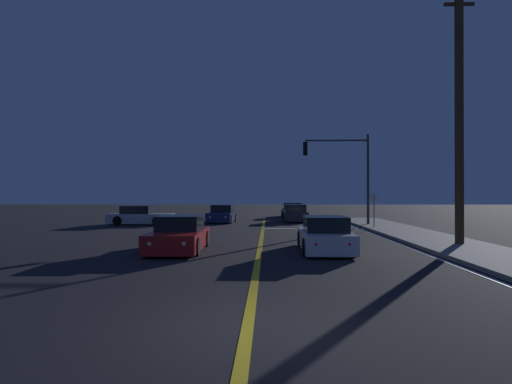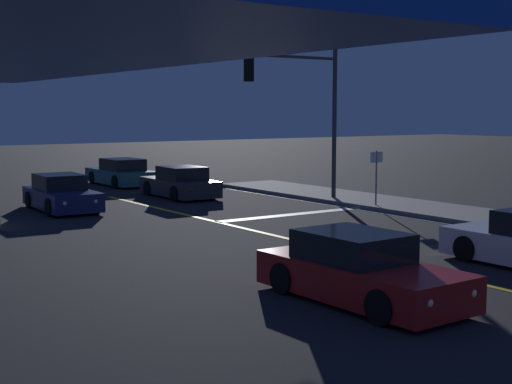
# 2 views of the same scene
# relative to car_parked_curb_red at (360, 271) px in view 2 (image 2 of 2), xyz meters

# --- Properties ---
(lane_line_center) EXTENTS (0.20, 35.85, 0.01)m
(lane_line_center) POSITION_rel_car_parked_curb_red_xyz_m (3.08, 1.24, -0.58)
(lane_line_center) COLOR gold
(lane_line_center) RESTS_ON ground
(stop_bar) EXTENTS (6.27, 0.50, 0.01)m
(stop_bar) POSITION_rel_car_parked_curb_red_xyz_m (6.22, 10.28, -0.58)
(stop_bar) COLOR silver
(stop_bar) RESTS_ON ground
(car_parked_curb_red) EXTENTS (2.02, 4.49, 1.34)m
(car_parked_curb_red) POSITION_rel_car_parked_curb_red_xyz_m (0.00, 0.00, 0.00)
(car_parked_curb_red) COLOR maroon
(car_parked_curb_red) RESTS_ON ground
(car_following_oncoming_charcoal) EXTENTS (2.03, 4.37, 1.34)m
(car_following_oncoming_charcoal) POSITION_rel_car_parked_curb_red_xyz_m (5.58, 17.37, -0.00)
(car_following_oncoming_charcoal) COLOR #2D2D33
(car_following_oncoming_charcoal) RESTS_ON ground
(car_side_waiting_teal) EXTENTS (2.00, 4.74, 1.34)m
(car_side_waiting_teal) POSITION_rel_car_parked_curb_red_xyz_m (5.68, 23.67, 0.00)
(car_side_waiting_teal) COLOR #195960
(car_side_waiting_teal) RESTS_ON ground
(car_distant_tail_navy) EXTENTS (2.05, 4.33, 1.34)m
(car_distant_tail_navy) POSITION_rel_car_parked_curb_red_xyz_m (-0.11, 16.19, -0.00)
(car_distant_tail_navy) COLOR navy
(car_distant_tail_navy) RESTS_ON ground
(traffic_signal_near_right) EXTENTS (4.46, 0.28, 6.20)m
(traffic_signal_near_right) POSITION_rel_car_parked_curb_red_xyz_m (8.61, 12.58, 3.57)
(traffic_signal_near_right) COLOR #38383D
(traffic_signal_near_right) RESTS_ON ground
(street_sign_corner) EXTENTS (0.56, 0.09, 2.21)m
(street_sign_corner) POSITION_rel_car_parked_curb_red_xyz_m (9.86, 9.78, 0.92)
(street_sign_corner) COLOR slate
(street_sign_corner) RESTS_ON ground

